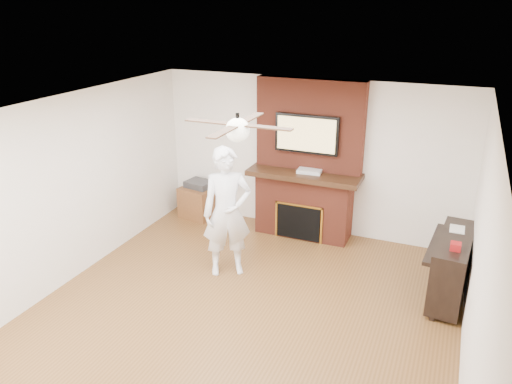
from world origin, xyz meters
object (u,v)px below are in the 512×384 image
at_px(person, 227,212).
at_px(piano, 451,266).
at_px(side_table, 200,200).
at_px(fireplace, 306,175).

bearing_deg(person, piano, -22.47).
bearing_deg(piano, side_table, 170.44).
relative_size(person, piano, 1.37).
distance_m(side_table, piano, 4.33).
height_order(fireplace, piano, fireplace).
distance_m(person, piano, 2.97).
xyz_separation_m(fireplace, piano, (2.29, -1.12, -0.54)).
bearing_deg(side_table, piano, -4.13).
xyz_separation_m(person, piano, (2.89, 0.51, -0.45)).
bearing_deg(fireplace, piano, -26.09).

